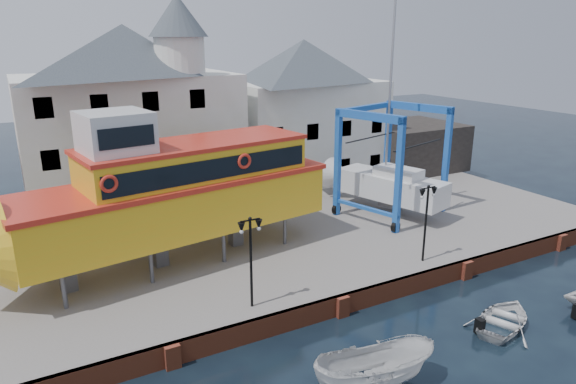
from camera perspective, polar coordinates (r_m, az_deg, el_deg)
ground at (r=24.65m, az=5.96°, el=-13.51°), size 140.00×140.00×0.00m
hardstanding at (r=33.13m, az=-4.86°, el=-4.26°), size 44.00×22.00×1.00m
quay_wall at (r=24.48m, az=5.85°, el=-12.40°), size 44.00×0.47×1.00m
building_white_main at (r=36.84m, az=-16.94°, el=8.26°), size 14.00×8.30×14.00m
building_white_right at (r=42.53m, az=1.71°, el=9.04°), size 12.00×8.00×11.20m
shed_dark at (r=47.43m, az=13.44°, el=5.00°), size 8.00×7.00×4.00m
lamp_post_left at (r=21.94m, az=-4.19°, el=-5.29°), size 1.12×0.32×4.20m
lamp_post_right at (r=27.35m, az=15.21°, el=-1.30°), size 1.12×0.32×4.20m
tour_boat at (r=26.50m, az=-14.42°, el=-0.29°), size 19.18×7.16×8.16m
travel_lift at (r=35.22m, az=10.31°, el=1.56°), size 7.49×9.30×13.62m
motorboat_b at (r=25.76m, az=22.84°, el=-13.44°), size 4.69×4.05×0.81m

